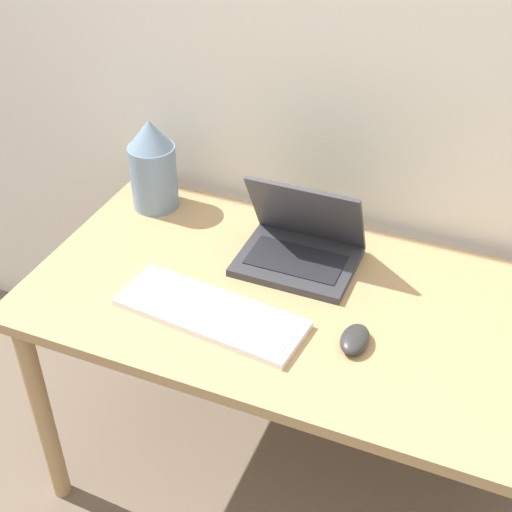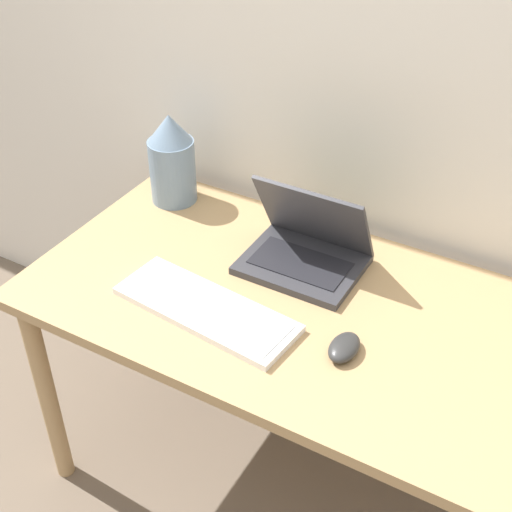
% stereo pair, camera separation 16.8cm
% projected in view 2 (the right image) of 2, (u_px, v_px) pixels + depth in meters
% --- Properties ---
extents(wall_back, '(6.00, 0.05, 2.50)m').
position_uv_depth(wall_back, '(386.00, 23.00, 1.66)').
color(wall_back, silver).
rests_on(wall_back, ground_plane).
extents(desk, '(1.32, 0.70, 0.70)m').
position_uv_depth(desk, '(296.00, 328.00, 1.75)').
color(desk, tan).
rests_on(desk, ground_plane).
extents(laptop, '(0.29, 0.23, 0.23)m').
position_uv_depth(laptop, '(306.00, 248.00, 1.80)').
color(laptop, '#333338').
rests_on(laptop, desk).
extents(keyboard, '(0.47, 0.20, 0.02)m').
position_uv_depth(keyboard, '(206.00, 309.00, 1.67)').
color(keyboard, white).
rests_on(keyboard, desk).
extents(mouse, '(0.06, 0.10, 0.03)m').
position_uv_depth(mouse, '(344.00, 347.00, 1.55)').
color(mouse, '#2D2D2D').
rests_on(mouse, desk).
extents(vase, '(0.13, 0.13, 0.27)m').
position_uv_depth(vase, '(172.00, 159.00, 2.00)').
color(vase, slate).
rests_on(vase, desk).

